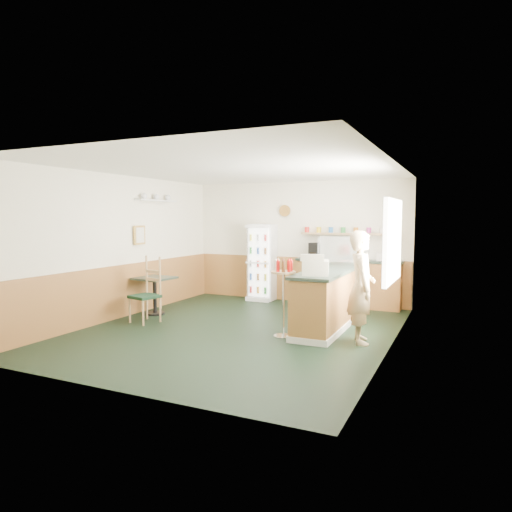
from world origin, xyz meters
The scene contains 13 objects.
ground centered at (0.00, 0.00, 0.00)m, with size 6.00×6.00×0.00m, color black.
room_envelope centered at (-0.23, 0.73, 1.52)m, with size 5.04×6.02×2.72m.
service_counter centered at (1.35, 1.07, 0.46)m, with size 0.68×3.01×1.01m.
back_counter centered at (1.19, 2.80, 0.55)m, with size 2.24×0.42×1.69m.
drinks_fridge centered at (-0.78, 2.74, 0.87)m, with size 0.58×0.51×1.75m.
display_case centered at (1.35, 1.80, 1.27)m, with size 0.92×0.48×0.52m.
cash_register centered at (1.35, 0.02, 1.12)m, with size 0.40×0.42×0.23m, color beige.
shopkeeper centered at (2.05, 0.08, 0.85)m, with size 0.57×0.41×1.71m, color tan.
condiment_stand centered at (0.86, -0.10, 0.82)m, with size 0.39×0.39×1.23m.
newspaper_rack centered at (0.99, 1.27, 0.57)m, with size 0.09×0.42×0.68m.
cafe_table centered at (-2.05, 0.43, 0.52)m, with size 0.72×0.72×0.73m.
cafe_chair centered at (-1.78, -0.12, 0.62)m, with size 0.54×0.54×1.20m.
dog_doorstop centered at (0.72, 0.93, 0.13)m, with size 0.22×0.28×0.26m.
Camera 1 is at (3.46, -6.76, 1.90)m, focal length 32.00 mm.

